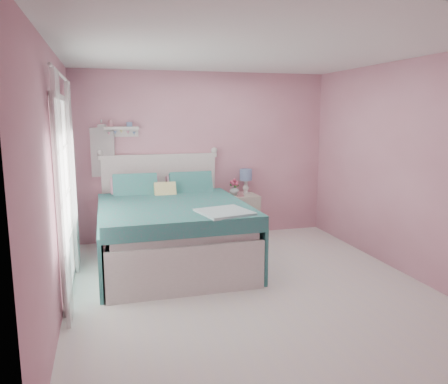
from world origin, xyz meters
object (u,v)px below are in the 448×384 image
bed (171,231)px  teacup (241,194)px  table_lamp (246,177)px  vase (234,190)px  nightstand (242,216)px

bed → teacup: size_ratio=23.74×
table_lamp → vase: table_lamp is taller
bed → vase: 1.51m
bed → nightstand: bearing=34.7°
table_lamp → vase: 0.30m
bed → nightstand: bed is taller
nightstand → teacup: bearing=-117.8°
nightstand → bed: bearing=-144.5°
nightstand → table_lamp: 0.63m
bed → table_lamp: size_ratio=5.89×
vase → teacup: 0.15m
nightstand → vase: bearing=175.0°
teacup → table_lamp: bearing=54.3°
table_lamp → teacup: (-0.15, -0.21, -0.24)m
bed → table_lamp: (1.36, 1.00, 0.53)m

